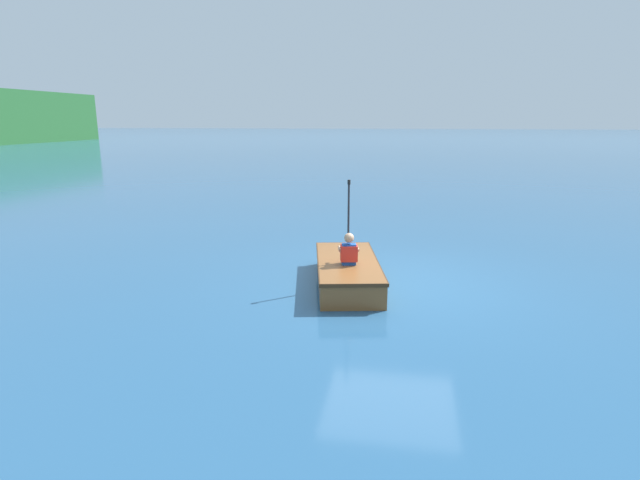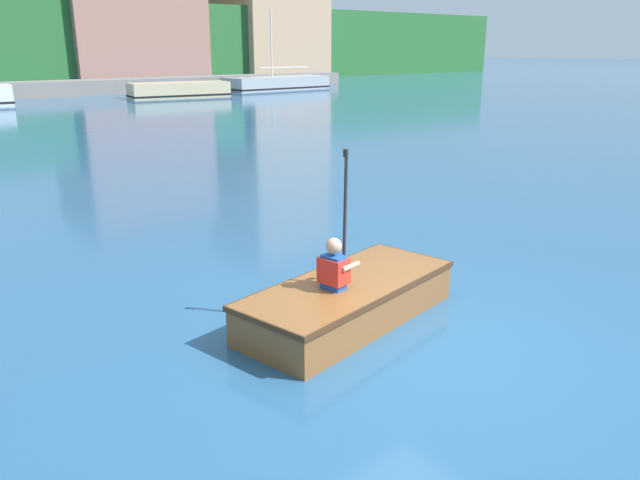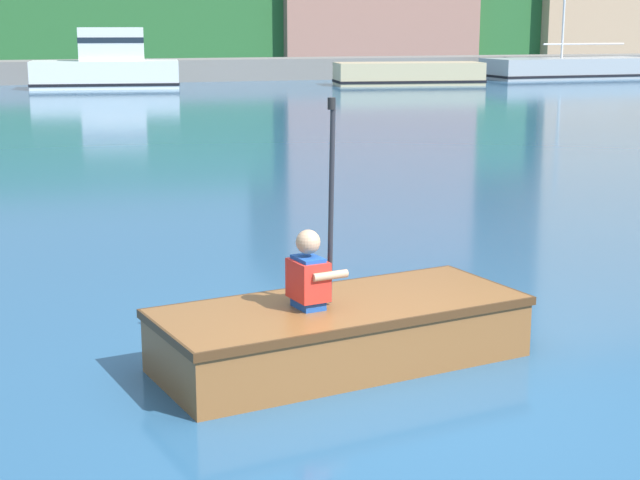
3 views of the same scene
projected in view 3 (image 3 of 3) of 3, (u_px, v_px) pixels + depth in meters
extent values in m
plane|color=#28567F|center=(413.00, 402.00, 6.30)|extent=(300.00, 300.00, 0.00)
cube|color=#28602D|center=(52.00, 10.00, 57.26)|extent=(120.00, 20.00, 6.32)
cube|color=slate|center=(74.00, 71.00, 40.08)|extent=(56.80, 2.40, 0.90)
cube|color=#CCB789|center=(409.00, 74.00, 38.56)|extent=(5.96, 2.59, 0.88)
cube|color=black|center=(408.00, 81.00, 38.63)|extent=(6.01, 2.64, 0.10)
cube|color=white|center=(106.00, 75.00, 36.36)|extent=(5.54, 2.45, 1.02)
cube|color=black|center=(106.00, 84.00, 36.44)|extent=(5.58, 2.49, 0.10)
cube|color=silver|center=(111.00, 44.00, 36.17)|extent=(2.51, 1.70, 1.20)
cube|color=#19232D|center=(111.00, 40.00, 36.13)|extent=(2.53, 1.72, 0.20)
cube|color=#9EA3A8|center=(568.00, 68.00, 43.12)|extent=(7.53, 2.86, 0.89)
cube|color=black|center=(568.00, 75.00, 43.18)|extent=(7.57, 2.90, 0.10)
cylinder|color=silver|center=(564.00, 7.00, 42.43)|extent=(0.10, 0.10, 4.37)
cylinder|color=silver|center=(584.00, 44.00, 43.12)|extent=(4.10, 0.18, 0.07)
cube|color=brown|center=(341.00, 333.00, 6.97)|extent=(2.76, 1.53, 0.45)
cube|color=#482C16|center=(341.00, 307.00, 6.93)|extent=(2.80, 1.57, 0.06)
cube|color=#482C16|center=(341.00, 308.00, 6.93)|extent=(2.36, 1.27, 0.02)
cone|color=brown|center=(481.00, 307.00, 7.55)|extent=(0.43, 0.43, 0.40)
cube|color=brown|center=(317.00, 313.00, 6.84)|extent=(0.35, 1.00, 0.03)
cube|color=#1E4CA5|center=(308.00, 282.00, 6.76)|extent=(0.20, 0.27, 0.36)
cube|color=red|center=(308.00, 280.00, 6.76)|extent=(0.26, 0.33, 0.27)
sphere|color=tan|center=(308.00, 242.00, 6.70)|extent=(0.17, 0.17, 0.17)
cylinder|color=tan|center=(330.00, 276.00, 6.66)|extent=(0.27, 0.11, 0.06)
cylinder|color=tan|center=(310.00, 266.00, 6.92)|extent=(0.27, 0.11, 0.06)
cylinder|color=#232328|center=(331.00, 202.00, 6.73)|extent=(0.07, 0.05, 1.43)
cylinder|color=black|center=(331.00, 104.00, 6.58)|extent=(0.05, 0.05, 0.08)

